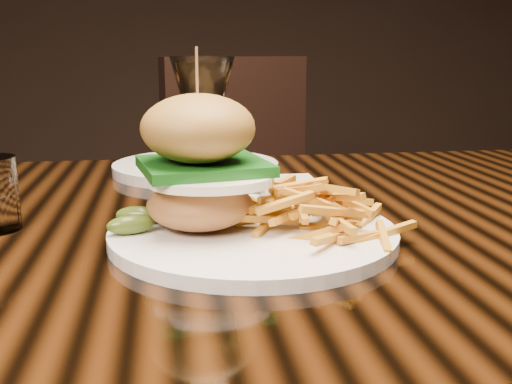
{
  "coord_description": "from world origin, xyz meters",
  "views": [
    {
      "loc": [
        -0.15,
        -0.78,
        0.96
      ],
      "look_at": [
        -0.06,
        -0.13,
        0.81
      ],
      "focal_mm": 42.0,
      "sensor_mm": 36.0,
      "label": 1
    }
  ],
  "objects": [
    {
      "name": "ramekin",
      "position": [
        0.02,
        0.04,
        0.77
      ],
      "size": [
        0.1,
        0.1,
        0.04
      ],
      "primitive_type": "cube",
      "rotation": [
        0.0,
        0.0,
        -0.28
      ],
      "color": "white",
      "rests_on": "dining_table"
    },
    {
      "name": "dining_table",
      "position": [
        0.0,
        0.0,
        0.67
      ],
      "size": [
        1.6,
        0.9,
        0.75
      ],
      "color": "black",
      "rests_on": "ground"
    },
    {
      "name": "wine_glass",
      "position": [
        -0.11,
        -0.05,
        0.9
      ],
      "size": [
        0.08,
        0.08,
        0.21
      ],
      "color": "white",
      "rests_on": "dining_table"
    },
    {
      "name": "chair_far",
      "position": [
        0.09,
        0.89,
        0.54
      ],
      "size": [
        0.59,
        0.6,
        0.95
      ],
      "rotation": [
        0.0,
        0.0,
        0.36
      ],
      "color": "black",
      "rests_on": "ground"
    },
    {
      "name": "burger_plate",
      "position": [
        -0.07,
        -0.12,
        0.81
      ],
      "size": [
        0.33,
        0.33,
        0.22
      ],
      "rotation": [
        0.0,
        0.0,
        -0.03
      ],
      "color": "white",
      "rests_on": "dining_table"
    },
    {
      "name": "far_dish",
      "position": [
        -0.1,
        0.29,
        0.77
      ],
      "size": [
        0.3,
        0.3,
        0.1
      ],
      "rotation": [
        0.0,
        0.0,
        0.31
      ],
      "color": "white",
      "rests_on": "dining_table"
    }
  ]
}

